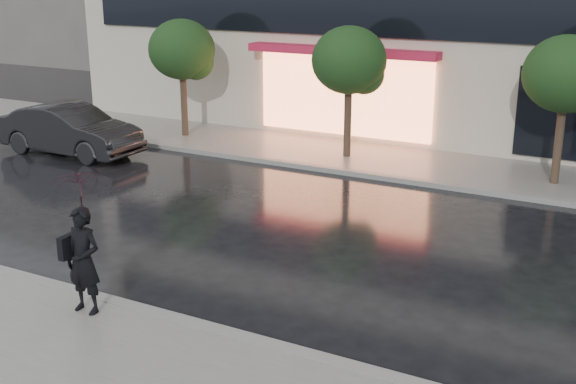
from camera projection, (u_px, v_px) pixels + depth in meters
The scene contains 9 objects.
ground at pixel (268, 315), 12.12m from camera, with size 120.00×120.00×0.00m, color black.
sidewalk_far at pixel (446, 168), 20.71m from camera, with size 60.00×3.50×0.12m, color slate.
curb_near at pixel (236, 337), 11.26m from camera, with size 60.00×0.25×0.14m, color gray.
curb_far at pixel (427, 183), 19.24m from camera, with size 60.00×0.25×0.14m, color gray.
tree_far_west at pixel (184, 52), 23.73m from camera, with size 2.20×2.20×3.99m.
tree_mid_west at pixel (351, 63), 21.00m from camera, with size 2.20×2.20×3.99m.
tree_mid_east at pixel (569, 77), 18.28m from camera, with size 2.20×2.20×3.99m.
parked_car at pixel (70, 130), 22.28m from camera, with size 1.64×4.72×1.55m, color black.
pedestrian_with_umbrella at pixel (82, 226), 11.54m from camera, with size 0.89×0.91×2.42m.
Camera 1 is at (5.49, -9.48, 5.60)m, focal length 45.00 mm.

